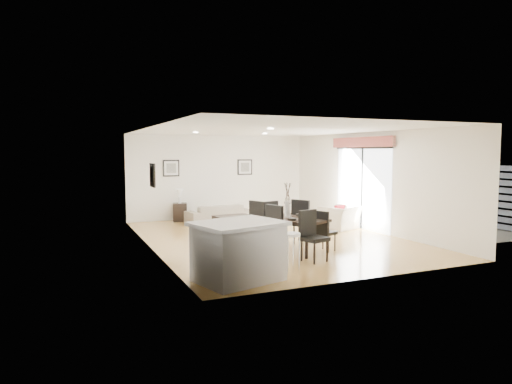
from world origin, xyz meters
name	(u,v)px	position (x,y,z in m)	size (l,w,h in m)	color
ground	(271,238)	(0.00, 0.00, 0.00)	(8.00, 8.00, 0.00)	tan
wall_back	(219,177)	(0.00, 4.00, 1.35)	(6.00, 0.04, 2.70)	white
wall_front	(373,200)	(0.00, -4.00, 1.35)	(6.00, 0.04, 2.70)	white
wall_left	(150,188)	(-3.00, 0.00, 1.35)	(0.04, 8.00, 2.70)	white
wall_right	(370,181)	(3.00, 0.00, 1.35)	(0.04, 8.00, 2.70)	white
ceiling	(271,130)	(0.00, 0.00, 2.70)	(6.00, 8.00, 0.02)	white
sofa	(217,214)	(-0.43, 2.95, 0.28)	(1.90, 0.74, 0.55)	gray
armchair	(340,218)	(2.34, 0.42, 0.33)	(1.01, 0.88, 0.65)	#F1E4D0
courtyard_plant_a	(452,213)	(5.86, -0.19, 0.34)	(0.61, 0.53, 0.68)	#375F28
courtyard_plant_b	(416,206)	(5.88, 1.33, 0.37)	(0.42, 0.42, 0.74)	#375F28
dining_table	(287,221)	(-0.27, -1.41, 0.65)	(1.48, 1.94, 0.72)	black
dining_chair_wnear	(270,228)	(-0.88, -1.81, 0.59)	(0.60, 0.60, 1.06)	black
dining_chair_wfar	(254,222)	(-0.88, -0.94, 0.59)	(0.61, 0.61, 1.06)	black
dining_chair_enear	(323,229)	(0.35, -1.87, 0.50)	(0.53, 0.53, 0.90)	black
dining_chair_efar	(303,219)	(0.34, -1.02, 0.59)	(0.64, 0.64, 1.06)	black
dining_chair_head	(311,233)	(-0.30, -2.48, 0.56)	(0.55, 0.55, 1.01)	black
dining_chair_foot	(268,219)	(-0.25, -0.33, 0.55)	(0.54, 0.54, 0.98)	black
vase	(288,202)	(-0.27, -1.41, 1.06)	(0.83, 1.36, 0.77)	white
coffee_table	(233,223)	(-0.47, 1.44, 0.21)	(1.03, 0.62, 0.41)	black
side_table	(180,212)	(-1.42, 3.66, 0.28)	(0.43, 0.43, 0.57)	black
table_lamp	(180,194)	(-1.42, 3.66, 0.85)	(0.23, 0.23, 0.44)	white
cushion	(339,211)	(2.25, 0.33, 0.53)	(0.32, 0.10, 0.32)	maroon
kitchen_island	(238,251)	(-2.14, -3.23, 0.50)	(1.66, 1.43, 1.00)	silver
bar_stool	(291,239)	(-1.15, -3.23, 0.63)	(0.34, 0.34, 0.74)	white
framed_print_back_left	(171,168)	(-1.60, 3.97, 1.65)	(0.52, 0.04, 0.52)	black
framed_print_back_right	(245,167)	(0.90, 3.97, 1.65)	(0.52, 0.04, 0.52)	black
framed_print_left_wall	(152,175)	(-2.97, -0.20, 1.65)	(0.04, 0.52, 0.52)	black
sliding_door	(362,170)	(2.96, 0.30, 1.66)	(0.12, 2.70, 2.57)	white
courtyard	(433,191)	(6.16, 0.87, 0.92)	(6.00, 6.00, 2.00)	gray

